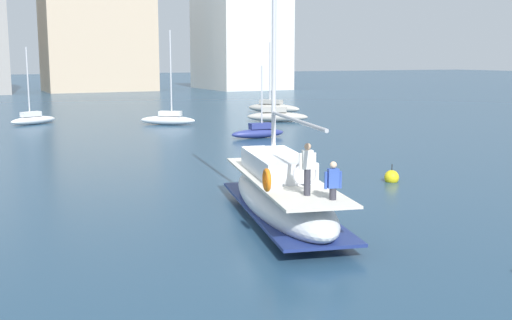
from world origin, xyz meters
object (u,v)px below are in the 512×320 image
at_px(mooring_buoy, 392,177).
at_px(moored_cutter_left, 273,107).
at_px(moored_sloop_near, 33,119).
at_px(moored_ketch_distant, 258,132).
at_px(main_sailboat, 281,194).
at_px(moored_cutter_right, 168,118).
at_px(moored_sloop_far, 277,115).

bearing_deg(mooring_buoy, moored_cutter_left, 70.58).
xyz_separation_m(moored_sloop_near, moored_ketch_distant, (12.81, -16.35, -0.04)).
height_order(main_sailboat, moored_cutter_left, main_sailboat).
height_order(moored_cutter_left, moored_cutter_right, moored_cutter_right).
distance_m(main_sailboat, moored_sloop_near, 36.87).
distance_m(moored_sloop_far, moored_cutter_left, 8.86).
height_order(moored_sloop_near, mooring_buoy, moored_sloop_near).
height_order(main_sailboat, moored_sloop_far, main_sailboat).
bearing_deg(moored_ketch_distant, main_sailboat, -114.57).
height_order(moored_cutter_left, mooring_buoy, moored_cutter_left).
bearing_deg(moored_sloop_far, main_sailboat, -118.03).
bearing_deg(moored_ketch_distant, moored_sloop_far, 55.11).
relative_size(moored_sloop_far, moored_cutter_left, 0.97).
distance_m(moored_sloop_far, mooring_buoy, 27.16).
xyz_separation_m(moored_cutter_left, moored_ketch_distant, (-10.31, -17.22, -0.14)).
bearing_deg(mooring_buoy, moored_sloop_far, 72.67).
bearing_deg(moored_sloop_near, moored_cutter_right, -28.10).
xyz_separation_m(moored_cutter_left, mooring_buoy, (-11.95, -33.90, -0.38)).
relative_size(moored_sloop_near, moored_cutter_left, 0.91).
bearing_deg(moored_sloop_near, main_sailboat, -84.54).
height_order(moored_sloop_near, moored_cutter_right, moored_cutter_right).
height_order(moored_sloop_far, moored_cutter_right, moored_cutter_right).
xyz_separation_m(moored_sloop_far, moored_ketch_distant, (-6.45, -9.25, -0.11)).
xyz_separation_m(moored_cutter_right, moored_ketch_distant, (2.83, -11.02, -0.10)).
bearing_deg(moored_sloop_near, mooring_buoy, -71.31).
height_order(moored_sloop_near, moored_sloop_far, moored_sloop_far).
relative_size(moored_sloop_near, moored_cutter_right, 0.83).
bearing_deg(main_sailboat, moored_cutter_left, 62.43).
xyz_separation_m(main_sailboat, moored_cutter_right, (6.47, 31.37, -0.37)).
xyz_separation_m(main_sailboat, moored_ketch_distant, (9.30, 20.35, -0.47)).
xyz_separation_m(moored_sloop_far, mooring_buoy, (-8.09, -25.93, -0.35)).
distance_m(moored_sloop_far, moored_cutter_right, 9.45).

